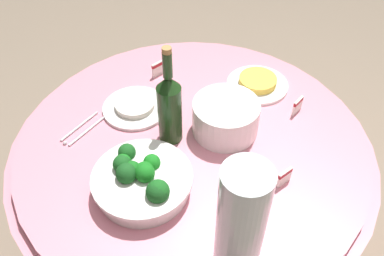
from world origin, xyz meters
The scene contains 12 objects.
ground_plane centered at (0.00, 0.00, 0.00)m, with size 6.00×6.00×0.00m, color gray.
buffet_table centered at (0.00, 0.00, 0.38)m, with size 1.16×1.16×0.74m.
broccoli_bowl centered at (0.24, 0.04, 0.78)m, with size 0.28×0.28×0.11m.
plate_stack centered at (-0.10, 0.04, 0.80)m, with size 0.21×0.21×0.11m.
wine_bottle centered at (0.04, -0.05, 0.87)m, with size 0.07×0.07×0.34m.
decorative_fruit_vase centered at (0.22, 0.37, 0.89)m, with size 0.11×0.11×0.34m.
serving_tongs centered at (0.23, -0.28, 0.74)m, with size 0.17×0.07×0.01m.
food_plate_fried_egg centered at (-0.35, -0.02, 0.75)m, with size 0.22×0.22×0.04m.
food_plate_rice centered at (0.04, -0.24, 0.75)m, with size 0.22×0.22×0.03m.
label_placard_front centered at (-0.34, 0.16, 0.77)m, with size 0.05×0.01×0.05m.
label_placard_mid centered at (-0.06, 0.31, 0.77)m, with size 0.05×0.01×0.05m.
label_placard_rear centered at (-0.14, -0.32, 0.77)m, with size 0.05×0.01×0.05m.
Camera 1 is at (0.64, 0.65, 1.70)m, focal length 39.17 mm.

